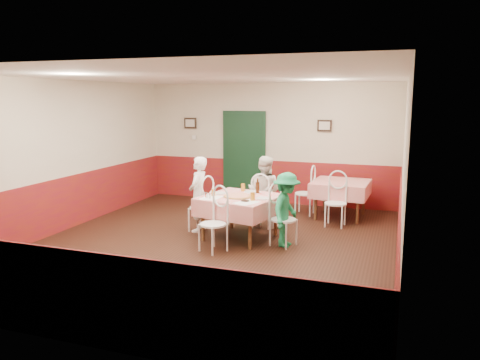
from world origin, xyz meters
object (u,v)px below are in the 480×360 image
(beer_bottle, at_px, (258,186))
(diner_right, at_px, (286,210))
(chair_near, at_px, (213,224))
(wallet, at_px, (245,201))
(pizza, at_px, (238,196))
(diner_far, at_px, (264,192))
(chair_second_b, at_px, (336,204))
(diner_left, at_px, (198,194))
(chair_right, at_px, (283,220))
(chair_second_a, at_px, (305,194))
(second_table, at_px, (340,199))
(chair_left, at_px, (201,208))
(main_table, at_px, (240,217))
(glass_c, at_px, (243,187))
(chair_far, at_px, (263,204))
(glass_b, at_px, (253,197))
(glass_a, at_px, (213,193))

(beer_bottle, bearing_deg, diner_right, -39.34)
(chair_near, bearing_deg, wallet, 75.39)
(pizza, height_order, diner_far, diner_far)
(chair_second_b, relative_size, diner_left, 0.64)
(chair_right, height_order, chair_second_a, same)
(second_table, bearing_deg, chair_second_b, -90.00)
(chair_second_a, distance_m, chair_second_b, 1.06)
(chair_right, bearing_deg, diner_far, 50.94)
(pizza, xyz_separation_m, diner_left, (-0.86, 0.26, -0.08))
(chair_left, bearing_deg, wallet, 77.44)
(main_table, xyz_separation_m, chair_left, (-0.83, 0.17, 0.08))
(second_table, bearing_deg, glass_c, -133.91)
(chair_far, bearing_deg, glass_b, 97.23)
(chair_far, distance_m, chair_second_a, 1.38)
(chair_near, bearing_deg, second_table, 86.17)
(glass_b, relative_size, beer_bottle, 0.57)
(chair_second_b, height_order, pizza, chair_second_b)
(chair_right, bearing_deg, glass_c, 75.65)
(main_table, bearing_deg, chair_near, -101.85)
(chair_near, distance_m, diner_left, 1.26)
(chair_second_a, distance_m, diner_right, 2.29)
(chair_second_b, bearing_deg, beer_bottle, -139.36)
(chair_left, bearing_deg, glass_b, 83.80)
(beer_bottle, bearing_deg, glass_c, 165.32)
(chair_far, height_order, chair_near, same)
(second_table, bearing_deg, chair_left, -140.46)
(glass_a, distance_m, beer_bottle, 0.83)
(main_table, height_order, second_table, same)
(diner_right, bearing_deg, chair_second_a, 8.20)
(beer_bottle, bearing_deg, diner_far, 92.74)
(chair_near, height_order, chair_second_a, same)
(chair_left, distance_m, diner_right, 1.76)
(chair_left, relative_size, glass_a, 7.26)
(main_table, xyz_separation_m, chair_near, (-0.17, -0.83, 0.08))
(chair_second_b, height_order, wallet, chair_second_b)
(chair_near, bearing_deg, beer_bottle, 98.05)
(glass_a, relative_size, diner_far, 0.09)
(chair_second_b, relative_size, pizza, 1.90)
(second_table, height_order, beer_bottle, beer_bottle)
(diner_far, bearing_deg, chair_near, 82.14)
(glass_b, relative_size, wallet, 1.27)
(chair_left, bearing_deg, beer_bottle, 115.27)
(chair_left, relative_size, diner_left, 0.64)
(second_table, distance_m, chair_second_b, 0.75)
(pizza, xyz_separation_m, glass_a, (-0.43, -0.06, 0.05))
(beer_bottle, relative_size, wallet, 2.22)
(diner_left, bearing_deg, wallet, 61.59)
(chair_left, bearing_deg, diner_left, -86.97)
(glass_a, xyz_separation_m, glass_b, (0.77, -0.14, 0.01))
(wallet, bearing_deg, glass_b, 57.76)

